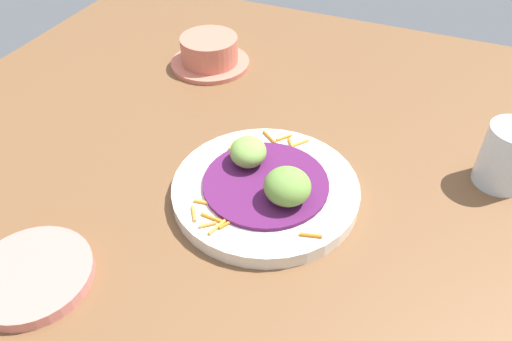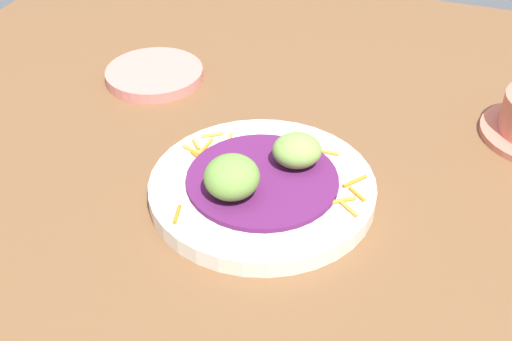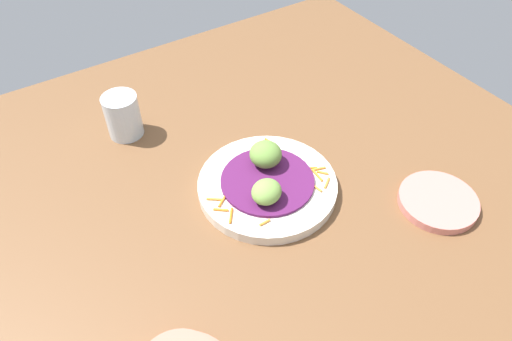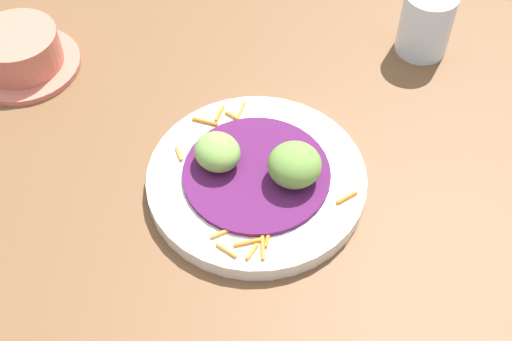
{
  "view_description": "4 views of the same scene",
  "coord_description": "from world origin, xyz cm",
  "px_view_note": "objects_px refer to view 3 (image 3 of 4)",
  "views": [
    {
      "loc": [
        -42.21,
        -18.86,
        46.05
      ],
      "look_at": [
        0.39,
        -0.76,
        5.4
      ],
      "focal_mm": 34.97,
      "sensor_mm": 36.0,
      "label": 1
    },
    {
      "loc": [
        18.14,
        -53.15,
        46.74
      ],
      "look_at": [
        -0.46,
        -2.83,
        5.64
      ],
      "focal_mm": 47.18,
      "sensor_mm": 36.0,
      "label": 2
    },
    {
      "loc": [
        31.21,
        42.54,
        61.55
      ],
      "look_at": [
        1.49,
        -3.44,
        6.36
      ],
      "focal_mm": 33.32,
      "sensor_mm": 36.0,
      "label": 3
    },
    {
      "loc": [
        -42.92,
        12.12,
        61.52
      ],
      "look_at": [
        -0.98,
        -1.85,
        5.99
      ],
      "focal_mm": 48.6,
      "sensor_mm": 36.0,
      "label": 4
    }
  ],
  "objects_px": {
    "guac_scoop_left": "(266,192)",
    "side_plate_small": "(438,201)",
    "water_glass": "(123,116)",
    "main_plate": "(266,186)",
    "guac_scoop_center": "(266,154)"
  },
  "relations": [
    {
      "from": "guac_scoop_left",
      "to": "side_plate_small",
      "type": "distance_m",
      "value": 0.28
    },
    {
      "from": "guac_scoop_left",
      "to": "water_glass",
      "type": "bearing_deg",
      "value": -68.66
    },
    {
      "from": "guac_scoop_left",
      "to": "side_plate_small",
      "type": "xyz_separation_m",
      "value": [
        -0.24,
        0.15,
        -0.03
      ]
    },
    {
      "from": "main_plate",
      "to": "guac_scoop_left",
      "type": "height_order",
      "value": "guac_scoop_left"
    },
    {
      "from": "guac_scoop_center",
      "to": "guac_scoop_left",
      "type": "bearing_deg",
      "value": 57.24
    },
    {
      "from": "guac_scoop_left",
      "to": "water_glass",
      "type": "distance_m",
      "value": 0.33
    },
    {
      "from": "side_plate_small",
      "to": "water_glass",
      "type": "height_order",
      "value": "water_glass"
    },
    {
      "from": "main_plate",
      "to": "water_glass",
      "type": "xyz_separation_m",
      "value": [
        0.14,
        -0.27,
        0.03
      ]
    },
    {
      "from": "side_plate_small",
      "to": "guac_scoop_center",
      "type": "bearing_deg",
      "value": -47.31
    },
    {
      "from": "main_plate",
      "to": "side_plate_small",
      "type": "height_order",
      "value": "main_plate"
    },
    {
      "from": "guac_scoop_center",
      "to": "water_glass",
      "type": "relative_size",
      "value": 0.67
    },
    {
      "from": "main_plate",
      "to": "side_plate_small",
      "type": "bearing_deg",
      "value": 140.76
    },
    {
      "from": "guac_scoop_left",
      "to": "water_glass",
      "type": "xyz_separation_m",
      "value": [
        0.12,
        -0.3,
        0.0
      ]
    },
    {
      "from": "main_plate",
      "to": "guac_scoop_center",
      "type": "distance_m",
      "value": 0.05
    },
    {
      "from": "guac_scoop_center",
      "to": "side_plate_small",
      "type": "height_order",
      "value": "guac_scoop_center"
    }
  ]
}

